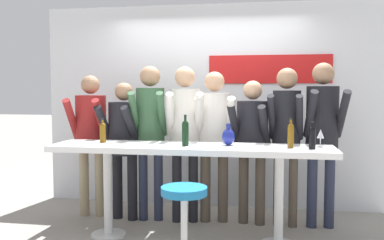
{
  "coord_description": "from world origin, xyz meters",
  "views": [
    {
      "loc": [
        0.74,
        -4.21,
        1.54
      ],
      "look_at": [
        0.0,
        0.09,
        1.23
      ],
      "focal_mm": 40.0,
      "sensor_mm": 36.0,
      "label": 1
    }
  ],
  "objects_px": {
    "person_center_right": "(214,129)",
    "person_rightmost": "(322,125)",
    "wine_bottle_0": "(185,132)",
    "wine_bottle_3": "(312,136)",
    "person_far_right": "(286,127)",
    "person_left": "(124,136)",
    "wine_glass_0": "(321,134)",
    "wine_bottle_2": "(291,134)",
    "person_center": "(185,126)",
    "person_right": "(252,136)",
    "decorative_vase": "(228,137)",
    "wine_bottle_1": "(103,131)",
    "person_far_left": "(91,129)",
    "tasting_table": "(190,158)",
    "person_center_left": "(150,124)",
    "bar_stool": "(184,214)"
  },
  "relations": [
    {
      "from": "person_center_right",
      "to": "person_rightmost",
      "type": "relative_size",
      "value": 0.95
    },
    {
      "from": "wine_bottle_0",
      "to": "wine_bottle_3",
      "type": "xyz_separation_m",
      "value": [
        1.23,
        -0.02,
        -0.02
      ]
    },
    {
      "from": "person_far_right",
      "to": "person_left",
      "type": "bearing_deg",
      "value": -172.43
    },
    {
      "from": "person_center_right",
      "to": "wine_glass_0",
      "type": "bearing_deg",
      "value": -34.69
    },
    {
      "from": "wine_bottle_2",
      "to": "wine_bottle_3",
      "type": "height_order",
      "value": "wine_bottle_2"
    },
    {
      "from": "person_left",
      "to": "wine_bottle_2",
      "type": "xyz_separation_m",
      "value": [
        1.88,
        -0.58,
        0.11
      ]
    },
    {
      "from": "person_center",
      "to": "wine_glass_0",
      "type": "height_order",
      "value": "person_center"
    },
    {
      "from": "person_right",
      "to": "decorative_vase",
      "type": "xyz_separation_m",
      "value": [
        -0.22,
        -0.58,
        0.05
      ]
    },
    {
      "from": "wine_bottle_0",
      "to": "wine_glass_0",
      "type": "bearing_deg",
      "value": 5.76
    },
    {
      "from": "wine_bottle_1",
      "to": "wine_glass_0",
      "type": "relative_size",
      "value": 1.44
    },
    {
      "from": "wine_bottle_0",
      "to": "wine_bottle_1",
      "type": "xyz_separation_m",
      "value": [
        -0.91,
        0.12,
        -0.02
      ]
    },
    {
      "from": "person_far_left",
      "to": "person_far_right",
      "type": "xyz_separation_m",
      "value": [
        2.31,
        -0.02,
        0.07
      ]
    },
    {
      "from": "tasting_table",
      "to": "person_center_left",
      "type": "relative_size",
      "value": 1.57
    },
    {
      "from": "bar_stool",
      "to": "wine_bottle_2",
      "type": "height_order",
      "value": "wine_bottle_2"
    },
    {
      "from": "bar_stool",
      "to": "person_right",
      "type": "distance_m",
      "value": 1.53
    },
    {
      "from": "person_left",
      "to": "wine_bottle_3",
      "type": "xyz_separation_m",
      "value": [
        2.08,
        -0.64,
        0.1
      ]
    },
    {
      "from": "person_center_right",
      "to": "person_right",
      "type": "xyz_separation_m",
      "value": [
        0.43,
        -0.01,
        -0.07
      ]
    },
    {
      "from": "person_center_right",
      "to": "person_rightmost",
      "type": "distance_m",
      "value": 1.2
    },
    {
      "from": "bar_stool",
      "to": "decorative_vase",
      "type": "bearing_deg",
      "value": 67.12
    },
    {
      "from": "person_center_right",
      "to": "wine_glass_0",
      "type": "relative_size",
      "value": 9.88
    },
    {
      "from": "person_center_right",
      "to": "wine_glass_0",
      "type": "xyz_separation_m",
      "value": [
        1.11,
        -0.57,
        0.02
      ]
    },
    {
      "from": "person_left",
      "to": "wine_glass_0",
      "type": "bearing_deg",
      "value": -1.64
    },
    {
      "from": "tasting_table",
      "to": "person_right",
      "type": "relative_size",
      "value": 1.73
    },
    {
      "from": "person_far_left",
      "to": "decorative_vase",
      "type": "bearing_deg",
      "value": -20.81
    },
    {
      "from": "bar_stool",
      "to": "person_rightmost",
      "type": "height_order",
      "value": "person_rightmost"
    },
    {
      "from": "person_center",
      "to": "wine_bottle_3",
      "type": "relative_size",
      "value": 6.84
    },
    {
      "from": "person_left",
      "to": "person_center",
      "type": "distance_m",
      "value": 0.74
    },
    {
      "from": "wine_bottle_0",
      "to": "wine_glass_0",
      "type": "xyz_separation_m",
      "value": [
        1.32,
        0.13,
        -0.02
      ]
    },
    {
      "from": "person_center_left",
      "to": "wine_bottle_1",
      "type": "relative_size",
      "value": 7.11
    },
    {
      "from": "person_center_right",
      "to": "wine_bottle_3",
      "type": "relative_size",
      "value": 6.63
    },
    {
      "from": "tasting_table",
      "to": "person_left",
      "type": "xyz_separation_m",
      "value": [
        -0.9,
        0.58,
        0.15
      ]
    },
    {
      "from": "person_center_left",
      "to": "decorative_vase",
      "type": "distance_m",
      "value": 1.09
    },
    {
      "from": "person_center",
      "to": "decorative_vase",
      "type": "relative_size",
      "value": 8.2
    },
    {
      "from": "person_left",
      "to": "person_center_right",
      "type": "height_order",
      "value": "person_center_right"
    },
    {
      "from": "bar_stool",
      "to": "person_center_left",
      "type": "bearing_deg",
      "value": 117.01
    },
    {
      "from": "person_right",
      "to": "wine_bottle_1",
      "type": "bearing_deg",
      "value": -148.04
    },
    {
      "from": "person_center_left",
      "to": "wine_bottle_0",
      "type": "distance_m",
      "value": 0.83
    },
    {
      "from": "person_center_right",
      "to": "wine_bottle_2",
      "type": "distance_m",
      "value": 1.06
    },
    {
      "from": "person_right",
      "to": "decorative_vase",
      "type": "distance_m",
      "value": 0.62
    },
    {
      "from": "person_center_right",
      "to": "wine_bottle_0",
      "type": "distance_m",
      "value": 0.73
    },
    {
      "from": "person_far_right",
      "to": "wine_bottle_1",
      "type": "xyz_separation_m",
      "value": [
        -1.93,
        -0.55,
        -0.03
      ]
    },
    {
      "from": "bar_stool",
      "to": "person_center_right",
      "type": "relative_size",
      "value": 0.41
    },
    {
      "from": "wine_glass_0",
      "to": "wine_bottle_2",
      "type": "bearing_deg",
      "value": -161.15
    },
    {
      "from": "tasting_table",
      "to": "wine_bottle_0",
      "type": "distance_m",
      "value": 0.28
    },
    {
      "from": "person_center",
      "to": "wine_bottle_1",
      "type": "distance_m",
      "value": 0.95
    },
    {
      "from": "person_rightmost",
      "to": "decorative_vase",
      "type": "height_order",
      "value": "person_rightmost"
    },
    {
      "from": "person_far_right",
      "to": "wine_bottle_1",
      "type": "relative_size",
      "value": 6.98
    },
    {
      "from": "person_right",
      "to": "wine_bottle_0",
      "type": "distance_m",
      "value": 0.95
    },
    {
      "from": "wine_glass_0",
      "to": "decorative_vase",
      "type": "height_order",
      "value": "decorative_vase"
    },
    {
      "from": "person_far_left",
      "to": "wine_bottle_2",
      "type": "xyz_separation_m",
      "value": [
        2.32,
        -0.65,
        0.05
      ]
    }
  ]
}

